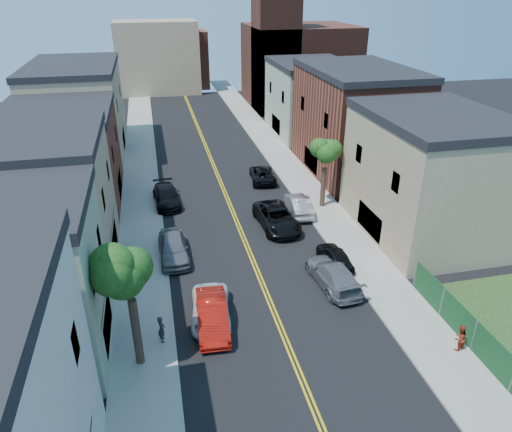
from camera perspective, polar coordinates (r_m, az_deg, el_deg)
sidewalk_left at (r=48.80m, az=-13.99°, el=4.34°), size 3.20×100.00×0.15m
sidewalk_right at (r=50.73m, az=4.14°, el=5.95°), size 3.20×100.00×0.15m
curb_left at (r=48.77m, az=-11.94°, el=4.55°), size 0.30×100.00×0.15m
curb_right at (r=50.28m, az=2.22°, el=5.80°), size 0.30×100.00×0.15m
bldg_left_palegrn at (r=26.59m, az=-28.16°, el=-7.95°), size 9.00×8.00×8.50m
bldg_left_tan_near at (r=34.15m, az=-24.97°, el=0.81°), size 9.00×10.00×9.00m
bldg_left_brick at (r=44.37m, az=-22.44°, el=6.27°), size 9.00×12.00×8.00m
bldg_left_tan_far at (r=57.47m, az=-20.73°, el=11.69°), size 9.00×16.00×9.50m
bldg_right_tan at (r=38.04m, az=20.23°, el=4.24°), size 9.00×12.00×9.00m
bldg_right_brick at (r=49.52m, az=11.91°, el=10.93°), size 9.00×14.00×10.00m
bldg_right_palegrn at (r=62.31m, az=6.59°, el=13.78°), size 9.00×12.00×8.50m
church at (r=76.58m, az=4.67°, el=18.54°), size 16.20×14.20×22.60m
backdrop_left at (r=88.21m, az=-11.87°, el=18.34°), size 14.00×8.00×12.00m
backdrop_center at (r=92.48m, az=-9.30°, el=18.28°), size 10.00×8.00×10.00m
fence_right at (r=27.35m, az=26.81°, el=-14.86°), size 0.04×15.00×1.90m
tree_left_mid at (r=22.54m, az=-15.54°, el=-4.73°), size 5.20×5.20×9.29m
tree_right_far at (r=39.96m, az=8.54°, el=8.58°), size 4.40×4.40×8.03m
red_sedan at (r=27.59m, az=-5.33°, el=-11.92°), size 2.01×4.99×1.61m
white_pickup at (r=28.25m, az=-5.53°, el=-11.21°), size 2.78×5.05×1.34m
grey_car_left at (r=34.16m, az=-10.05°, el=-3.83°), size 2.14×5.09×1.72m
black_car_left at (r=42.64m, az=-10.86°, el=2.37°), size 2.45×5.34×1.51m
grey_car_right at (r=31.29m, az=9.36°, el=-7.03°), size 2.62×5.58×1.57m
black_car_right at (r=33.41m, az=9.58°, el=-4.88°), size 1.67×4.06×1.38m
silver_car_right at (r=40.35m, az=5.22°, el=1.35°), size 2.01×4.88×1.57m
dark_car_right_far at (r=47.04m, az=0.79°, el=5.12°), size 2.83×5.21×1.39m
black_suv_lane at (r=37.92m, az=2.54°, el=-0.23°), size 3.09×6.10×1.65m
pedestrian_left at (r=26.82m, az=-11.43°, el=-13.31°), size 0.42×0.61×1.62m
pedestrian_right at (r=28.03m, az=23.53°, el=-13.42°), size 0.89×0.78×1.56m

